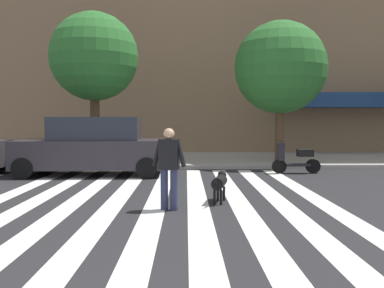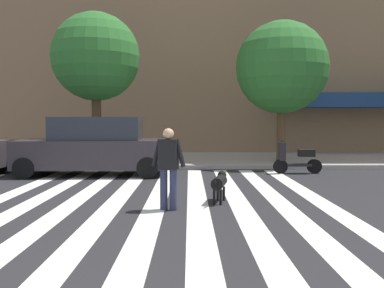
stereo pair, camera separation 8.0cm
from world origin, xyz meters
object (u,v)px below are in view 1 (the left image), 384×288
(street_tree_middle, at_px, (280,68))
(pedestrian_dog_walker, at_px, (169,164))
(street_tree_nearest, at_px, (94,57))
(parked_car_behind_first, at_px, (93,147))
(parked_scooter, at_px, (296,159))
(dog_on_leash, at_px, (220,182))

(street_tree_middle, distance_m, pedestrian_dog_walker, 9.60)
(street_tree_nearest, height_order, street_tree_middle, street_tree_nearest)
(parked_car_behind_first, xyz_separation_m, street_tree_middle, (6.77, 2.91, 2.92))
(parked_car_behind_first, distance_m, street_tree_nearest, 3.98)
(parked_car_behind_first, distance_m, street_tree_middle, 7.93)
(street_tree_middle, bearing_deg, parked_car_behind_first, -156.75)
(street_tree_middle, relative_size, pedestrian_dog_walker, 3.37)
(parked_car_behind_first, bearing_deg, pedestrian_dog_walker, -62.85)
(parked_scooter, bearing_deg, street_tree_middle, 89.54)
(parked_car_behind_first, height_order, pedestrian_dog_walker, parked_car_behind_first)
(parked_scooter, distance_m, dog_on_leash, 5.63)
(street_tree_nearest, distance_m, dog_on_leash, 8.81)
(pedestrian_dog_walker, relative_size, dog_on_leash, 1.52)
(street_tree_nearest, distance_m, pedestrian_dog_walker, 8.80)
(street_tree_nearest, xyz_separation_m, pedestrian_dog_walker, (3.12, -7.57, -3.22))
(dog_on_leash, bearing_deg, street_tree_nearest, 121.68)
(parked_scooter, height_order, street_tree_middle, street_tree_middle)
(street_tree_nearest, relative_size, street_tree_middle, 1.03)
(parked_scooter, relative_size, pedestrian_dog_walker, 1.00)
(pedestrian_dog_walker, xyz_separation_m, dog_on_leash, (1.08, 0.77, -0.48))
(street_tree_nearest, bearing_deg, pedestrian_dog_walker, -67.61)
(parked_car_behind_first, relative_size, street_tree_nearest, 0.83)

